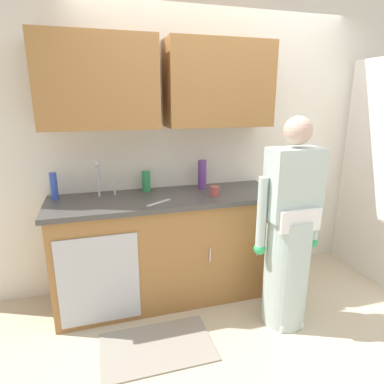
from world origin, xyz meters
TOP-DOWN VIEW (x-y plane):
  - ground_plane at (0.00, 0.00)m, footprint 9.00×9.00m
  - kitchen_wall_with_uppers at (-0.14, 0.99)m, footprint 4.80×0.44m
  - counter_cabinet at (-0.55, 0.70)m, footprint 1.90×0.62m
  - countertop at (-0.55, 0.70)m, footprint 1.96×0.66m
  - sink at (-1.06, 0.71)m, footprint 0.50×0.36m
  - person_at_sink at (0.25, 0.07)m, footprint 0.55×0.34m
  - floor_mat at (-0.78, 0.05)m, footprint 0.80×0.50m
  - bottle_cleaner_spray at (-1.45, 0.86)m, footprint 0.06×0.06m
  - bottle_soap at (-0.19, 0.86)m, footprint 0.08×0.08m
  - bottle_water_tall at (-0.69, 0.90)m, footprint 0.07×0.07m
  - cup_by_sink at (-0.16, 0.59)m, footprint 0.08×0.08m
  - knife_on_counter at (-0.65, 0.52)m, footprint 0.21×0.15m

SIDE VIEW (x-z plane):
  - ground_plane at x=0.00m, z-range 0.00..0.00m
  - floor_mat at x=-0.78m, z-range 0.00..0.01m
  - counter_cabinet at x=-0.55m, z-range 0.00..0.90m
  - person_at_sink at x=0.25m, z-range -0.12..1.50m
  - countertop at x=-0.55m, z-range 0.90..0.94m
  - sink at x=-1.06m, z-range 0.75..1.10m
  - knife_on_counter at x=-0.65m, z-range 0.94..0.95m
  - cup_by_sink at x=-0.16m, z-range 0.94..1.02m
  - bottle_water_tall at x=-0.69m, z-range 0.94..1.12m
  - bottle_cleaner_spray at x=-1.45m, z-range 0.94..1.16m
  - bottle_soap at x=-0.19m, z-range 0.94..1.20m
  - kitchen_wall_with_uppers at x=-0.14m, z-range 0.13..2.83m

